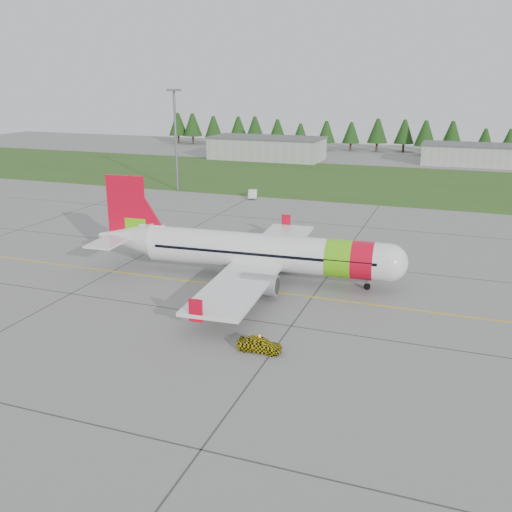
% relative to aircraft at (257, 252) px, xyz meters
% --- Properties ---
extents(ground, '(320.00, 320.00, 0.00)m').
position_rel_aircraft_xyz_m(ground, '(-2.42, -11.57, -3.28)').
color(ground, gray).
rests_on(ground, ground).
extents(aircraft, '(37.53, 34.59, 11.36)m').
position_rel_aircraft_xyz_m(aircraft, '(0.00, 0.00, 0.00)').
color(aircraft, white).
rests_on(aircraft, ground).
extents(follow_me_car, '(1.36, 1.59, 3.85)m').
position_rel_aircraft_xyz_m(follow_me_car, '(6.49, -17.45, -1.35)').
color(follow_me_car, yellow).
rests_on(follow_me_car, ground).
extents(service_van, '(2.06, 2.00, 4.75)m').
position_rel_aircraft_xyz_m(service_van, '(-16.86, 44.21, -0.90)').
color(service_van, white).
rests_on(service_van, ground).
extents(grass_strip, '(320.00, 50.00, 0.03)m').
position_rel_aircraft_xyz_m(grass_strip, '(-2.42, 70.43, -3.26)').
color(grass_strip, '#30561E').
rests_on(grass_strip, ground).
extents(taxi_guideline, '(120.00, 0.25, 0.02)m').
position_rel_aircraft_xyz_m(taxi_guideline, '(-2.42, -3.57, -3.27)').
color(taxi_guideline, gold).
rests_on(taxi_guideline, ground).
extents(hangar_west, '(32.00, 14.00, 6.00)m').
position_rel_aircraft_xyz_m(hangar_west, '(-32.42, 98.43, -0.28)').
color(hangar_west, '#A8A8A3').
rests_on(hangar_west, ground).
extents(hangar_east, '(24.00, 12.00, 5.20)m').
position_rel_aircraft_xyz_m(hangar_east, '(22.58, 106.43, -0.68)').
color(hangar_east, '#A8A8A3').
rests_on(hangar_east, ground).
extents(floodlight_mast, '(0.50, 0.50, 20.00)m').
position_rel_aircraft_xyz_m(floodlight_mast, '(-34.42, 46.43, 6.72)').
color(floodlight_mast, slate).
rests_on(floodlight_mast, ground).
extents(treeline, '(160.00, 8.00, 10.00)m').
position_rel_aircraft_xyz_m(treeline, '(-2.42, 126.43, 1.72)').
color(treeline, '#1C3F14').
rests_on(treeline, ground).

